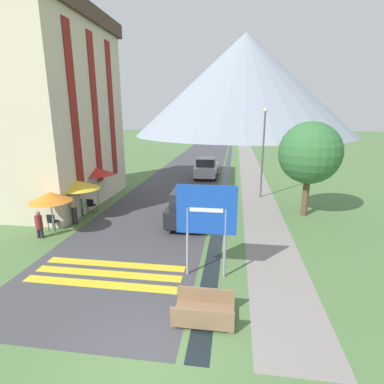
{
  "coord_description": "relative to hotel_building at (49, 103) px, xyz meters",
  "views": [
    {
      "loc": [
        1.89,
        -5.57,
        5.62
      ],
      "look_at": [
        -0.33,
        10.0,
        1.49
      ],
      "focal_mm": 28.0,
      "sensor_mm": 36.0,
      "label": 1
    }
  ],
  "objects": [
    {
      "name": "ground_plane",
      "position": [
        9.4,
        8.0,
        -6.24
      ],
      "size": [
        160.0,
        160.0,
        0.0
      ],
      "primitive_type": "plane",
      "color": "#517542"
    },
    {
      "name": "road",
      "position": [
        6.9,
        18.0,
        -6.23
      ],
      "size": [
        6.4,
        60.0,
        0.01
      ],
      "color": "#424247",
      "rests_on": "ground_plane"
    },
    {
      "name": "footpath",
      "position": [
        13.0,
        18.0,
        -6.23
      ],
      "size": [
        2.2,
        60.0,
        0.01
      ],
      "color": "gray",
      "rests_on": "ground_plane"
    },
    {
      "name": "drainage_channel",
      "position": [
        10.6,
        18.0,
        -6.24
      ],
      "size": [
        0.6,
        60.0,
        0.0
      ],
      "color": "black",
      "rests_on": "ground_plane"
    },
    {
      "name": "crosswalk_marking",
      "position": [
        6.9,
        -8.38,
        -6.23
      ],
      "size": [
        5.44,
        1.84,
        0.01
      ],
      "color": "yellow",
      "rests_on": "ground_plane"
    },
    {
      "name": "mountain_distant",
      "position": [
        13.08,
        65.79,
        6.45
      ],
      "size": [
        56.68,
        56.68,
        25.38
      ],
      "color": "gray",
      "rests_on": "ground_plane"
    },
    {
      "name": "hotel_building",
      "position": [
        0.0,
        0.0,
        0.0
      ],
      "size": [
        6.27,
        9.42,
        11.6
      ],
      "color": "beige",
      "rests_on": "ground_plane"
    },
    {
      "name": "road_sign",
      "position": [
        10.41,
        -7.98,
        -4.03
      ],
      "size": [
        2.07,
        0.11,
        3.33
      ],
      "color": "gray",
      "rests_on": "ground_plane"
    },
    {
      "name": "footbridge",
      "position": [
        10.6,
        -10.33,
        -6.01
      ],
      "size": [
        1.7,
        1.1,
        0.65
      ],
      "color": "#846647",
      "rests_on": "ground_plane"
    },
    {
      "name": "parked_car_near",
      "position": [
        9.0,
        -2.71,
        -5.33
      ],
      "size": [
        1.93,
        4.12,
        1.82
      ],
      "color": "black",
      "rests_on": "ground_plane"
    },
    {
      "name": "parked_car_far",
      "position": [
        8.83,
        8.94,
        -5.33
      ],
      "size": [
        1.96,
        4.13,
        1.82
      ],
      "color": "#B2B2B7",
      "rests_on": "ground_plane"
    },
    {
      "name": "cafe_chair_near_left",
      "position": [
        2.51,
        -4.8,
        -5.73
      ],
      "size": [
        0.4,
        0.4,
        0.85
      ],
      "rotation": [
        0.0,
        0.0,
        0.38
      ],
      "color": "black",
      "rests_on": "ground_plane"
    },
    {
      "name": "cafe_chair_far_left",
      "position": [
        2.49,
        -2.07,
        -5.73
      ],
      "size": [
        0.4,
        0.4,
        0.85
      ],
      "rotation": [
        0.0,
        0.0,
        -0.08
      ],
      "color": "black",
      "rests_on": "ground_plane"
    },
    {
      "name": "cafe_chair_far_right",
      "position": [
        3.15,
        -1.98,
        -5.73
      ],
      "size": [
        0.4,
        0.4,
        0.85
      ],
      "rotation": [
        0.0,
        0.0,
        -0.12
      ],
      "color": "black",
      "rests_on": "ground_plane"
    },
    {
      "name": "cafe_umbrella_front_orange",
      "position": [
        2.92,
        -5.34,
        -4.34
      ],
      "size": [
        1.94,
        1.94,
        2.13
      ],
      "color": "#B7B2A8",
      "rests_on": "ground_plane"
    },
    {
      "name": "cafe_umbrella_middle_yellow",
      "position": [
        3.01,
        -2.96,
        -4.32
      ],
      "size": [
        2.33,
        2.33,
        2.13
      ],
      "color": "#B7B2A8",
      "rests_on": "ground_plane"
    },
    {
      "name": "cafe_umbrella_rear_red",
      "position": [
        2.91,
        -0.46,
        -4.06
      ],
      "size": [
        2.16,
        2.16,
        2.38
      ],
      "color": "#B7B2A8",
      "rests_on": "ground_plane"
    },
    {
      "name": "person_seated_far",
      "position": [
        2.46,
        -5.74,
        -5.53
      ],
      "size": [
        0.32,
        0.32,
        1.29
      ],
      "color": "#282833",
      "rests_on": "ground_plane"
    },
    {
      "name": "person_standing_terrace",
      "position": [
        3.12,
        -3.81,
        -5.19
      ],
      "size": [
        0.32,
        0.32,
        1.8
      ],
      "color": "#282833",
      "rests_on": "ground_plane"
    },
    {
      "name": "person_seated_near",
      "position": [
        2.79,
        -2.61,
        -5.56
      ],
      "size": [
        0.32,
        0.32,
        1.22
      ],
      "color": "#282833",
      "rests_on": "ground_plane"
    },
    {
      "name": "streetlamp",
      "position": [
        13.16,
        2.9,
        -2.76
      ],
      "size": [
        0.28,
        0.28,
        5.96
      ],
      "color": "#515156",
      "rests_on": "ground_plane"
    },
    {
      "name": "tree_by_path",
      "position": [
        15.34,
        -0.59,
        -2.7
      ],
      "size": [
        3.37,
        3.37,
        5.24
      ],
      "color": "brown",
      "rests_on": "ground_plane"
    }
  ]
}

